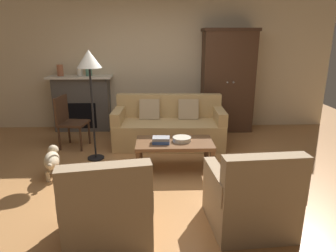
% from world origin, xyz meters
% --- Properties ---
extents(ground_plane, '(9.60, 9.60, 0.00)m').
position_xyz_m(ground_plane, '(0.00, 0.00, 0.00)').
color(ground_plane, '#B27A47').
extents(back_wall, '(7.20, 0.10, 2.80)m').
position_xyz_m(back_wall, '(0.00, 2.55, 1.40)').
color(back_wall, beige).
rests_on(back_wall, ground).
extents(fireplace, '(1.26, 0.48, 1.12)m').
position_xyz_m(fireplace, '(-1.55, 2.30, 0.57)').
color(fireplace, '#4C4947').
rests_on(fireplace, ground).
extents(armoire, '(1.06, 0.57, 2.03)m').
position_xyz_m(armoire, '(1.40, 2.22, 1.02)').
color(armoire, '#472D1E').
rests_on(armoire, ground).
extents(couch, '(1.95, 0.92, 0.86)m').
position_xyz_m(couch, '(0.19, 1.34, 0.32)').
color(couch, tan).
rests_on(couch, ground).
extents(coffee_table, '(1.10, 0.60, 0.42)m').
position_xyz_m(coffee_table, '(0.23, 0.27, 0.37)').
color(coffee_table, brown).
rests_on(coffee_table, ground).
extents(fruit_bowl, '(0.27, 0.27, 0.06)m').
position_xyz_m(fruit_bowl, '(0.33, 0.27, 0.45)').
color(fruit_bowl, beige).
rests_on(fruit_bowl, coffee_table).
extents(book_stack, '(0.25, 0.18, 0.09)m').
position_xyz_m(book_stack, '(0.04, 0.21, 0.46)').
color(book_stack, '#38569E').
rests_on(book_stack, coffee_table).
extents(mantel_vase_terracotta, '(0.12, 0.12, 0.22)m').
position_xyz_m(mantel_vase_terracotta, '(-1.93, 2.28, 1.23)').
color(mantel_vase_terracotta, '#A86042').
rests_on(mantel_vase_terracotta, fireplace).
extents(mantel_vase_cream, '(0.11, 0.11, 0.18)m').
position_xyz_m(mantel_vase_cream, '(-1.55, 2.28, 1.21)').
color(mantel_vase_cream, beige).
rests_on(mantel_vase_cream, fireplace).
extents(mantel_vase_jade, '(0.13, 0.13, 0.23)m').
position_xyz_m(mantel_vase_jade, '(-1.37, 2.28, 1.24)').
color(mantel_vase_jade, slate).
rests_on(mantel_vase_jade, fireplace).
extents(armchair_near_left, '(0.89, 0.89, 0.88)m').
position_xyz_m(armchair_near_left, '(-0.48, -1.34, 0.32)').
color(armchair_near_left, '#997F60').
rests_on(armchair_near_left, ground).
extents(armchair_near_right, '(0.83, 0.83, 0.88)m').
position_xyz_m(armchair_near_right, '(0.90, -1.19, 0.32)').
color(armchair_near_right, '#997F60').
rests_on(armchair_near_right, ground).
extents(side_chair_wooden, '(0.50, 0.50, 0.90)m').
position_xyz_m(side_chair_wooden, '(-1.55, 1.25, 0.51)').
color(side_chair_wooden, '#472D1E').
rests_on(side_chair_wooden, ground).
extents(floor_lamp, '(0.36, 0.36, 1.69)m').
position_xyz_m(floor_lamp, '(-1.00, 0.69, 1.46)').
color(floor_lamp, black).
rests_on(floor_lamp, ground).
extents(dog, '(0.28, 0.56, 0.39)m').
position_xyz_m(dog, '(-1.46, 0.07, 0.25)').
color(dog, beige).
rests_on(dog, ground).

